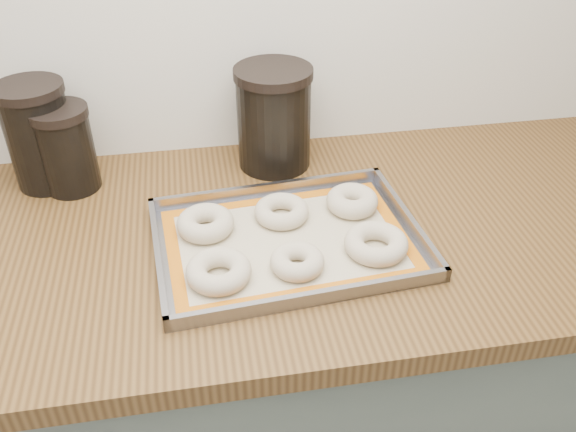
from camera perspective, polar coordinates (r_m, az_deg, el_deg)
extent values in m
cube|color=#5A6357|center=(1.44, -9.04, -17.09)|extent=(3.00, 0.65, 0.86)
cube|color=brown|center=(1.12, -11.14, -2.89)|extent=(3.06, 0.68, 0.04)
cube|color=gray|center=(1.08, 0.00, -2.52)|extent=(0.48, 0.37, 0.00)
cube|color=gray|center=(1.19, -1.90, 2.53)|extent=(0.46, 0.05, 0.02)
cube|color=gray|center=(0.95, 2.41, -7.68)|extent=(0.46, 0.05, 0.02)
cube|color=gray|center=(1.05, -12.05, -3.80)|extent=(0.04, 0.33, 0.02)
cube|color=gray|center=(1.13, 11.09, -0.25)|extent=(0.04, 0.33, 0.02)
cube|color=#C6B793|center=(1.07, 0.00, -2.40)|extent=(0.44, 0.32, 0.00)
cube|color=#C8650D|center=(1.18, -1.61, 1.52)|extent=(0.42, 0.06, 0.00)
cube|color=#C8650D|center=(0.97, 1.96, -7.03)|extent=(0.42, 0.06, 0.00)
cube|color=#C8650D|center=(1.05, -10.59, -3.95)|extent=(0.04, 0.25, 0.00)
cube|color=#C8650D|center=(1.13, 9.84, -0.79)|extent=(0.04, 0.25, 0.00)
torus|color=beige|center=(0.99, -6.51, -5.15)|extent=(0.12, 0.12, 0.03)
torus|color=beige|center=(1.01, 0.87, -4.27)|extent=(0.11, 0.11, 0.03)
torus|color=beige|center=(1.05, 8.24, -2.56)|extent=(0.12, 0.12, 0.03)
torus|color=beige|center=(1.10, -7.73, -0.68)|extent=(0.13, 0.13, 0.04)
torus|color=beige|center=(1.12, -0.61, 0.45)|extent=(0.10, 0.10, 0.03)
torus|color=beige|center=(1.15, 6.02, 1.41)|extent=(0.10, 0.10, 0.04)
cylinder|color=black|center=(1.29, -22.13, 6.66)|extent=(0.13, 0.13, 0.19)
cylinder|color=black|center=(1.25, -23.20, 10.87)|extent=(0.13, 0.13, 0.02)
cylinder|color=black|center=(1.26, -19.97, 5.57)|extent=(0.11, 0.11, 0.15)
cylinder|color=black|center=(1.23, -20.78, 9.04)|extent=(0.11, 0.11, 0.02)
cylinder|color=black|center=(1.26, -1.33, 8.76)|extent=(0.15, 0.15, 0.19)
cylinder|color=black|center=(1.22, -1.40, 13.22)|extent=(0.16, 0.16, 0.02)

